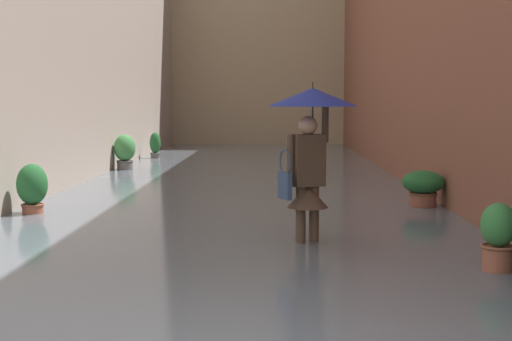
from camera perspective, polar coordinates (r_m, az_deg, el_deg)
ground_plane at (r=16.53m, az=-0.78°, el=-0.98°), size 62.52×62.52×0.00m
flood_water at (r=16.52m, az=-0.79°, el=-0.73°), size 7.57×31.01×0.14m
person_wading at (r=8.73m, az=4.26°, el=3.07°), size 1.09×1.09×2.07m
potted_plant_near_left at (r=12.12m, az=12.90°, el=-1.36°), size 0.68×0.68×0.72m
potted_plant_far_right at (r=18.53m, az=-10.19°, el=1.39°), size 0.54×0.54×1.02m
potted_plant_mid_right at (r=22.19m, az=-7.86°, el=1.83°), size 0.33×0.33×0.92m
potted_plant_near_right at (r=11.57m, az=-17.05°, el=-1.44°), size 0.47×0.47×0.90m
potted_plant_far_left at (r=7.72m, az=18.36°, el=-5.25°), size 0.36×0.36×0.83m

